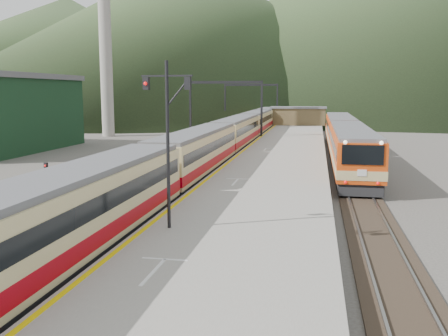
% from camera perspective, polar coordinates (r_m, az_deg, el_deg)
% --- Properties ---
extents(track_main, '(2.60, 200.00, 0.23)m').
position_cam_1_polar(track_main, '(49.53, 0.30, 1.13)').
color(track_main, black).
rests_on(track_main, ground).
extents(track_far, '(2.60, 200.00, 0.23)m').
position_cam_1_polar(track_far, '(50.65, -5.28, 1.26)').
color(track_far, black).
rests_on(track_far, ground).
extents(track_second, '(2.60, 200.00, 0.23)m').
position_cam_1_polar(track_second, '(48.83, 13.70, 0.78)').
color(track_second, black).
rests_on(track_second, ground).
extents(platform, '(8.00, 100.00, 1.00)m').
position_cam_1_polar(platform, '(46.82, 6.62, 1.17)').
color(platform, gray).
rests_on(platform, ground).
extents(gantry_near, '(9.55, 0.25, 8.00)m').
position_cam_1_polar(gantry_near, '(64.37, 0.18, 7.81)').
color(gantry_near, black).
rests_on(gantry_near, ground).
extents(gantry_far, '(9.55, 0.25, 8.00)m').
position_cam_1_polar(gantry_far, '(89.07, 3.10, 8.04)').
color(gantry_far, black).
rests_on(gantry_far, ground).
extents(smokestack, '(1.80, 1.80, 30.00)m').
position_cam_1_polar(smokestack, '(77.19, -13.44, 14.72)').
color(smokestack, '#9E998E').
rests_on(smokestack, ground).
extents(station_shed, '(9.40, 4.40, 3.10)m').
position_cam_1_polar(station_shed, '(86.46, 8.50, 5.94)').
color(station_shed, brown).
rests_on(station_shed, platform).
extents(hill_a, '(180.00, 180.00, 60.00)m').
position_cam_1_polar(hill_a, '(205.55, -3.37, 15.23)').
color(hill_a, '#314125').
rests_on(hill_a, ground).
extents(hill_b, '(220.00, 220.00, 75.00)m').
position_cam_1_polar(hill_b, '(241.25, 16.12, 15.73)').
color(hill_b, '#314125').
rests_on(hill_b, ground).
extents(hill_d, '(200.00, 200.00, 55.00)m').
position_cam_1_polar(hill_d, '(280.47, -17.25, 12.59)').
color(hill_d, '#314125').
rests_on(hill_d, ground).
extents(main_train, '(2.74, 94.23, 3.35)m').
position_cam_1_polar(main_train, '(55.67, 1.48, 3.87)').
color(main_train, tan).
rests_on(main_train, track_main).
extents(second_train, '(3.01, 40.97, 3.67)m').
position_cam_1_polar(second_train, '(51.59, 13.60, 3.43)').
color(second_train, '#D2420F').
rests_on(second_train, track_second).
extents(signal_mast, '(2.19, 0.42, 6.82)m').
position_cam_1_polar(signal_mast, '(20.30, -6.47, 4.62)').
color(signal_mast, black).
rests_on(signal_mast, platform).
extents(short_signal_b, '(0.23, 0.17, 2.27)m').
position_cam_1_polar(short_signal_b, '(45.51, -4.62, 2.20)').
color(short_signal_b, black).
rests_on(short_signal_b, ground).
extents(short_signal_c, '(0.25, 0.21, 2.27)m').
position_cam_1_polar(short_signal_c, '(32.70, -19.63, -0.83)').
color(short_signal_c, black).
rests_on(short_signal_c, ground).
extents(worker, '(0.68, 0.67, 1.58)m').
position_cam_1_polar(worker, '(23.66, -21.88, -6.14)').
color(worker, '#222134').
rests_on(worker, ground).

